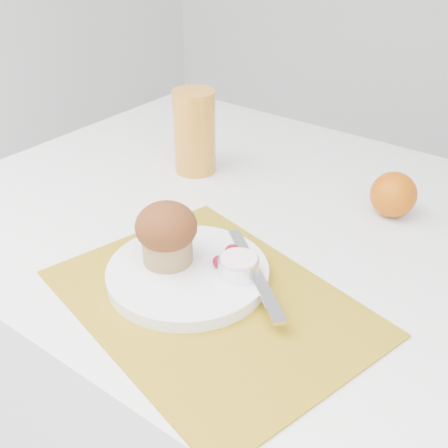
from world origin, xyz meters
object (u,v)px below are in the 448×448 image
Objects in this scene: plate at (188,273)px; orange at (393,195)px; table at (289,401)px; juice_glass at (195,132)px; muffin at (167,233)px.

plate is 0.36m from orange.
juice_glass reaches higher than table.
juice_glass reaches higher than orange.
juice_glass is (-0.21, 0.27, 0.06)m from plate.
plate reaches higher than table.
juice_glass reaches higher than muffin.
orange is at bearing 61.64° from muffin.
plate is 2.53× the size of muffin.
table is 0.44m from orange.
juice_glass is at bearing 123.05° from muffin.
plate is 0.34m from juice_glass.
orange is at bearing 66.13° from plate.
table is 7.96× the size of juice_glass.
juice_glass is 0.32m from muffin.
table is 0.49m from muffin.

